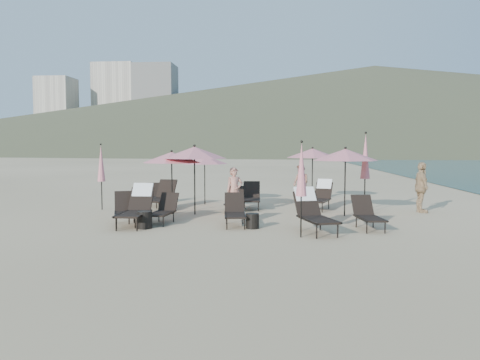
# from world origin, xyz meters

# --- Properties ---
(ground) EXTENTS (800.00, 800.00, 0.00)m
(ground) POSITION_xyz_m (0.00, 0.00, 0.00)
(ground) COLOR #D6BA8C
(ground) RESTS_ON ground
(volcanic_headland) EXTENTS (690.00, 690.00, 55.00)m
(volcanic_headland) POSITION_xyz_m (71.37, 302.62, 26.49)
(volcanic_headland) COLOR brown
(volcanic_headland) RESTS_ON ground
(hotel_skyline) EXTENTS (109.00, 82.00, 55.00)m
(hotel_skyline) POSITION_xyz_m (-93.62, 271.21, 24.18)
(hotel_skyline) COLOR beige
(hotel_skyline) RESTS_ON ground
(lounger_0) EXTENTS (1.13, 1.73, 0.93)m
(lounger_0) POSITION_xyz_m (-3.99, 0.16, 0.44)
(lounger_0) COLOR black
(lounger_0) RESTS_ON ground
(lounger_1) EXTENTS (0.74, 1.91, 1.18)m
(lounger_1) POSITION_xyz_m (-3.61, 0.06, 0.57)
(lounger_1) COLOR black
(lounger_1) RESTS_ON ground
(lounger_2) EXTENTS (0.70, 1.54, 0.86)m
(lounger_2) POSITION_xyz_m (-2.94, 0.55, 0.40)
(lounger_2) COLOR black
(lounger_2) RESTS_ON ground
(lounger_3) EXTENTS (0.79, 1.63, 0.90)m
(lounger_3) POSITION_xyz_m (-0.76, 0.32, 0.42)
(lounger_3) COLOR black
(lounger_3) RESTS_ON ground
(lounger_4) EXTENTS (1.21, 1.97, 1.16)m
(lounger_4) POSITION_xyz_m (1.43, -0.52, 0.55)
(lounger_4) COLOR black
(lounger_4) RESTS_ON ground
(lounger_5) EXTENTS (0.78, 1.61, 0.89)m
(lounger_5) POSITION_xyz_m (2.98, 0.06, 0.42)
(lounger_5) COLOR black
(lounger_5) RESTS_ON ground
(lounger_6) EXTENTS (0.92, 1.56, 0.85)m
(lounger_6) POSITION_xyz_m (-4.43, 4.71, 0.40)
(lounger_6) COLOR black
(lounger_6) RESTS_ON ground
(lounger_7) EXTENTS (0.94, 1.91, 1.05)m
(lounger_7) POSITION_xyz_m (-3.80, 3.49, 0.49)
(lounger_7) COLOR black
(lounger_7) RESTS_ON ground
(lounger_8) EXTENTS (0.59, 1.49, 0.85)m
(lounger_8) POSITION_xyz_m (-1.08, 3.39, 0.40)
(lounger_8) COLOR black
(lounger_8) RESTS_ON ground
(lounger_9) EXTENTS (0.72, 1.71, 0.97)m
(lounger_9) POSITION_xyz_m (-0.53, 4.07, 0.45)
(lounger_9) COLOR black
(lounger_9) RESTS_ON ground
(lounger_10) EXTENTS (1.12, 1.83, 1.08)m
(lounger_10) POSITION_xyz_m (2.02, 4.13, 0.51)
(lounger_10) COLOR black
(lounger_10) RESTS_ON ground
(umbrella_open_0) EXTENTS (2.02, 2.02, 2.18)m
(umbrella_open_0) POSITION_xyz_m (-3.14, 2.47, 1.93)
(umbrella_open_0) COLOR black
(umbrella_open_0) RESTS_ON ground
(umbrella_open_1) EXTENTS (2.20, 2.20, 2.36)m
(umbrella_open_1) POSITION_xyz_m (-2.34, 2.41, 2.09)
(umbrella_open_1) COLOR black
(umbrella_open_1) RESTS_ON ground
(umbrella_open_2) EXTENTS (2.13, 2.13, 2.29)m
(umbrella_open_2) POSITION_xyz_m (2.67, 2.48, 2.03)
(umbrella_open_2) COLOR black
(umbrella_open_2) RESTS_ON ground
(umbrella_open_3) EXTENTS (1.87, 1.87, 2.01)m
(umbrella_open_3) POSITION_xyz_m (-2.46, 5.18, 1.78)
(umbrella_open_3) COLOR black
(umbrella_open_3) RESTS_ON ground
(umbrella_open_4) EXTENTS (2.13, 2.13, 2.29)m
(umbrella_open_4) POSITION_xyz_m (1.85, 6.52, 2.03)
(umbrella_open_4) COLOR black
(umbrella_open_4) RESTS_ON ground
(umbrella_closed_0) EXTENTS (0.29, 0.29, 2.44)m
(umbrella_closed_0) POSITION_xyz_m (1.08, -1.36, 1.70)
(umbrella_closed_0) COLOR black
(umbrella_closed_0) RESTS_ON ground
(umbrella_closed_1) EXTENTS (0.33, 0.33, 2.80)m
(umbrella_closed_1) POSITION_xyz_m (3.41, 3.07, 1.95)
(umbrella_closed_1) COLOR black
(umbrella_closed_1) RESTS_ON ground
(umbrella_closed_2) EXTENTS (0.28, 0.28, 2.41)m
(umbrella_closed_2) POSITION_xyz_m (-5.93, 3.28, 1.68)
(umbrella_closed_2) COLOR black
(umbrella_closed_2) RESTS_ON ground
(side_table_0) EXTENTS (0.42, 0.42, 0.48)m
(side_table_0) POSITION_xyz_m (-3.23, -0.44, 0.24)
(side_table_0) COLOR black
(side_table_0) RESTS_ON ground
(side_table_1) EXTENTS (0.38, 0.38, 0.42)m
(side_table_1) POSITION_xyz_m (-0.22, -0.17, 0.21)
(side_table_1) COLOR black
(side_table_1) RESTS_ON ground
(beachgoer_a) EXTENTS (0.68, 0.58, 1.59)m
(beachgoer_a) POSITION_xyz_m (-1.00, 2.56, 0.80)
(beachgoer_a) COLOR tan
(beachgoer_a) RESTS_ON ground
(beachgoer_b) EXTENTS (0.91, 0.95, 1.55)m
(beachgoer_b) POSITION_xyz_m (1.38, 6.42, 0.78)
(beachgoer_b) COLOR #97624D
(beachgoer_b) RESTS_ON ground
(beachgoer_c) EXTENTS (0.50, 1.06, 1.76)m
(beachgoer_c) POSITION_xyz_m (5.42, 3.55, 0.88)
(beachgoer_c) COLOR tan
(beachgoer_c) RESTS_ON ground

